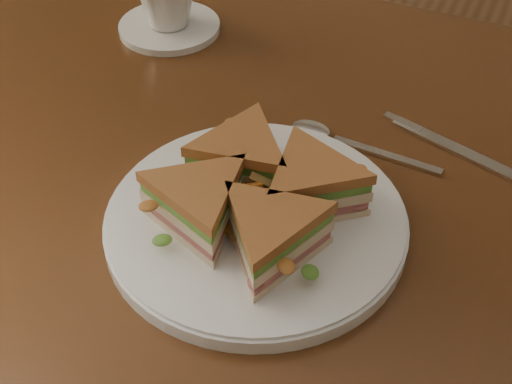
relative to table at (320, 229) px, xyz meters
The scene contains 7 objects.
table is the anchor object (origin of this frame).
plate 0.16m from the table, 105.49° to the right, with size 0.31×0.31×0.02m, color white.
sandwich_wedges 0.19m from the table, 105.49° to the right, with size 0.26×0.26×0.06m.
crisps_mound 0.19m from the table, 105.49° to the right, with size 0.09×0.09×0.05m, color #BD6118, non-canonical shape.
spoon 0.12m from the table, 106.83° to the left, with size 0.18×0.03×0.01m.
knife 0.19m from the table, 33.98° to the left, with size 0.21×0.08×0.00m.
saucer 0.38m from the table, 147.88° to the left, with size 0.14×0.14×0.01m, color white.
Camera 1 is at (0.17, -0.58, 1.27)m, focal length 50.00 mm.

